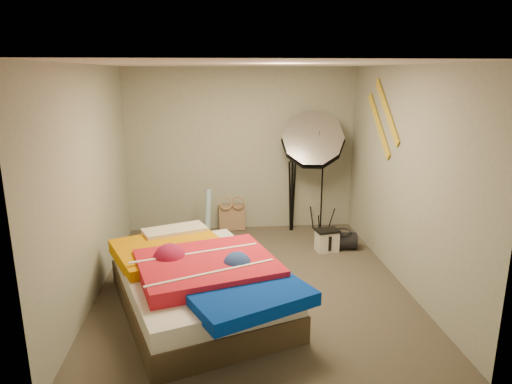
{
  "coord_description": "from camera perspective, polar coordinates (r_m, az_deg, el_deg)",
  "views": [
    {
      "loc": [
        -0.4,
        -4.94,
        2.41
      ],
      "look_at": [
        0.1,
        0.6,
        0.95
      ],
      "focal_mm": 32.0,
      "sensor_mm": 36.0,
      "label": 1
    }
  ],
  "objects": [
    {
      "name": "photo_umbrella",
      "position": [
        6.86,
        7.12,
        6.29
      ],
      "size": [
        1.23,
        0.97,
        1.98
      ],
      "color": "black",
      "rests_on": "floor"
    },
    {
      "name": "tote_bag",
      "position": [
        7.2,
        -3.03,
        -3.19
      ],
      "size": [
        0.41,
        0.2,
        0.42
      ],
      "primitive_type": "cube",
      "rotation": [
        -0.14,
        0.0,
        0.06
      ],
      "color": "#A27D5F",
      "rests_on": "floor"
    },
    {
      "name": "wrapping_roll",
      "position": [
        6.72,
        -6.05,
        -2.94
      ],
      "size": [
        0.15,
        0.24,
        0.77
      ],
      "primitive_type": "cylinder",
      "rotation": [
        -0.17,
        0.0,
        -0.33
      ],
      "color": "#5395B5",
      "rests_on": "floor"
    },
    {
      "name": "bed",
      "position": [
        4.86,
        -7.17,
        -11.08
      ],
      "size": [
        2.14,
        2.49,
        0.61
      ],
      "color": "#4A3A28",
      "rests_on": "floor"
    },
    {
      "name": "camera_tripod",
      "position": [
        7.05,
        4.53,
        0.53
      ],
      "size": [
        0.08,
        0.08,
        1.2
      ],
      "color": "black",
      "rests_on": "floor"
    },
    {
      "name": "wall_back",
      "position": [
        7.05,
        -1.84,
        5.23
      ],
      "size": [
        3.5,
        0.0,
        3.5
      ],
      "primitive_type": "plane",
      "rotation": [
        1.57,
        0.0,
        0.0
      ],
      "color": "#9C9F90",
      "rests_on": "floor"
    },
    {
      "name": "floor",
      "position": [
        5.52,
        -0.48,
        -11.22
      ],
      "size": [
        4.0,
        4.0,
        0.0
      ],
      "primitive_type": "plane",
      "color": "#524A3E",
      "rests_on": "ground"
    },
    {
      "name": "camera_case",
      "position": [
        6.44,
        8.85,
        -6.08
      ],
      "size": [
        0.32,
        0.25,
        0.29
      ],
      "primitive_type": "cube",
      "rotation": [
        0.0,
        0.0,
        0.17
      ],
      "color": "silver",
      "rests_on": "floor"
    },
    {
      "name": "wall_front",
      "position": [
        3.19,
        2.45,
        -6.68
      ],
      "size": [
        3.5,
        0.0,
        3.5
      ],
      "primitive_type": "plane",
      "rotation": [
        -1.57,
        0.0,
        0.0
      ],
      "color": "#9C9F90",
      "rests_on": "floor"
    },
    {
      "name": "wall_left",
      "position": [
        5.25,
        -19.9,
        1.04
      ],
      "size": [
        0.0,
        4.0,
        4.0
      ],
      "primitive_type": "plane",
      "rotation": [
        1.57,
        0.0,
        1.57
      ],
      "color": "#9C9F90",
      "rests_on": "floor"
    },
    {
      "name": "duffel_bag",
      "position": [
        6.56,
        10.71,
        -6.01
      ],
      "size": [
        0.42,
        0.29,
        0.24
      ],
      "primitive_type": "cylinder",
      "rotation": [
        0.0,
        1.57,
        -0.12
      ],
      "color": "black",
      "rests_on": "floor"
    },
    {
      "name": "ceiling",
      "position": [
        4.96,
        -0.54,
        15.73
      ],
      "size": [
        4.0,
        4.0,
        0.0
      ],
      "primitive_type": "plane",
      "rotation": [
        3.14,
        0.0,
        0.0
      ],
      "color": "silver",
      "rests_on": "wall_back"
    },
    {
      "name": "wall_stripe_lower",
      "position": [
        6.21,
        15.09,
        8.1
      ],
      "size": [
        0.02,
        0.91,
        0.78
      ],
      "primitive_type": "cube",
      "rotation": [
        0.7,
        0.0,
        0.0
      ],
      "color": "gold",
      "rests_on": "wall_right"
    },
    {
      "name": "wall_stripe_upper",
      "position": [
        5.96,
        16.05,
        9.71
      ],
      "size": [
        0.02,
        0.91,
        0.78
      ],
      "primitive_type": "cube",
      "rotation": [
        0.7,
        0.0,
        0.0
      ],
      "color": "gold",
      "rests_on": "wall_right"
    },
    {
      "name": "wall_right",
      "position": [
        5.52,
        17.93,
        1.83
      ],
      "size": [
        0.0,
        4.0,
        4.0
      ],
      "primitive_type": "plane",
      "rotation": [
        1.57,
        0.0,
        -1.57
      ],
      "color": "#9C9F90",
      "rests_on": "floor"
    }
  ]
}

